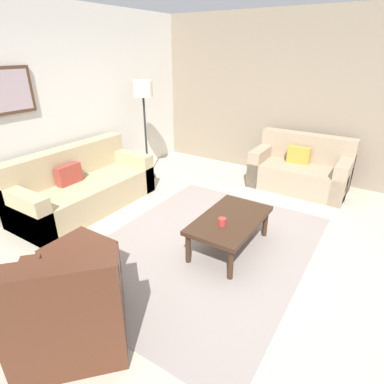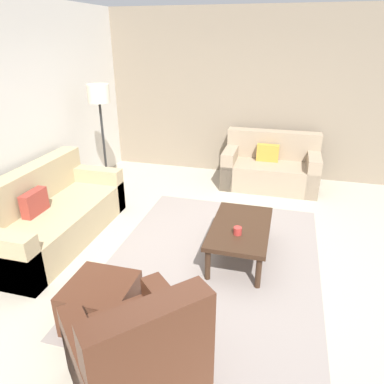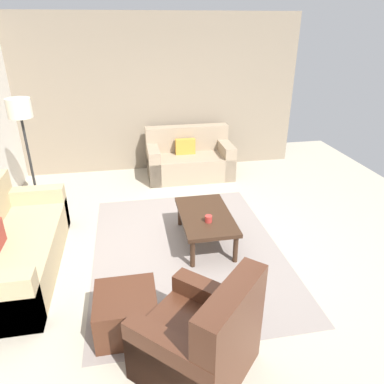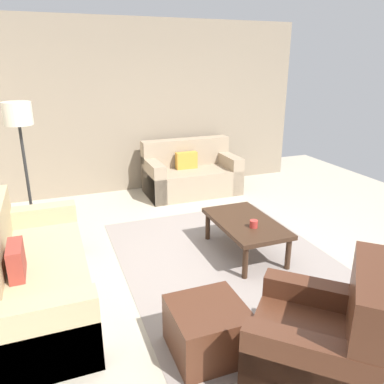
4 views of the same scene
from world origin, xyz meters
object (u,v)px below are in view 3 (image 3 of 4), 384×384
at_px(couch_loveseat, 189,159).
at_px(cup, 208,219).
at_px(armchair_leather, 203,344).
at_px(ottoman, 126,312).
at_px(lamp_standing, 22,121).
at_px(couch_main, 5,250).
at_px(coffee_table, 206,218).

distance_m(couch_loveseat, cup, 2.52).
bearing_deg(armchair_leather, couch_loveseat, -8.40).
relative_size(armchair_leather, ottoman, 2.02).
bearing_deg(lamp_standing, cup, -122.20).
relative_size(ottoman, cup, 6.30).
bearing_deg(couch_loveseat, armchair_leather, 171.60).
relative_size(cup, lamp_standing, 0.05).
xyz_separation_m(ottoman, lamp_standing, (2.57, 1.27, 1.21)).
xyz_separation_m(cup, lamp_standing, (1.44, 2.29, 0.96)).
distance_m(ottoman, lamp_standing, 3.11).
distance_m(couch_main, ottoman, 1.74).
distance_m(armchair_leather, cup, 1.75).
bearing_deg(cup, armchair_leather, 165.91).
distance_m(couch_loveseat, lamp_standing, 2.92).
xyz_separation_m(couch_loveseat, lamp_standing, (-1.06, 2.49, 1.11)).
bearing_deg(ottoman, lamp_standing, 26.25).
distance_m(couch_loveseat, coffee_table, 2.32).
xyz_separation_m(armchair_leather, lamp_standing, (3.14, 1.87, 1.10)).
bearing_deg(armchair_leather, lamp_standing, 30.75).
height_order(coffee_table, cup, cup).
distance_m(couch_main, couch_loveseat, 3.58).
height_order(couch_loveseat, lamp_standing, lamp_standing).
height_order(couch_loveseat, armchair_leather, armchair_leather).
height_order(couch_main, lamp_standing, lamp_standing).
xyz_separation_m(armchair_leather, cup, (1.69, -0.43, 0.14)).
relative_size(couch_main, ottoman, 3.70).
distance_m(armchair_leather, coffee_table, 1.93).
bearing_deg(couch_loveseat, lamp_standing, 113.15).
bearing_deg(ottoman, cup, -42.36).
bearing_deg(coffee_table, lamp_standing, 61.41).
bearing_deg(lamp_standing, coffee_table, -118.59).
xyz_separation_m(couch_loveseat, coffee_table, (-2.32, 0.19, 0.06)).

